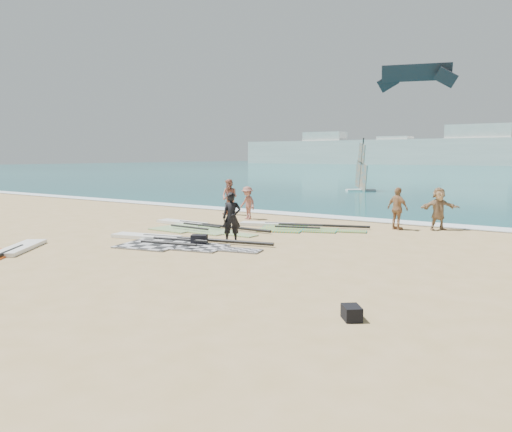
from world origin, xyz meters
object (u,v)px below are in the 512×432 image
Objects in this scene: beachgoer_left at (230,197)px; gear_bag_far at (352,313)px; gear_bag_near at (199,240)px; person_wetsuit at (232,218)px; rig_orange at (290,227)px; beachgoer_right at (439,209)px; rig_grey at (169,241)px; rig_green at (194,227)px; beachgoer_mid at (247,203)px; beachgoer_back at (398,209)px.

gear_bag_far is at bearing -47.06° from beachgoer_left.
person_wetsuit is at bearing 53.70° from gear_bag_near.
beachgoer_right reaches higher than rig_orange.
beachgoer_right is (-1.57, 12.18, 0.72)m from gear_bag_far.
rig_grey is 3.62× the size of person_wetsuit.
beachgoer_left is at bearing 134.89° from gear_bag_far.
beachgoer_left is at bearing 99.49° from rig_grey.
rig_green is 3.28× the size of beachgoer_left.
beachgoer_left is (-1.43, 4.31, 0.85)m from rig_green.
beachgoer_left reaches higher than rig_orange.
person_wetsuit is 1.12× the size of beachgoer_mid.
beachgoer_back is at bearing 40.69° from rig_grey.
beachgoer_right is at bearing 37.59° from rig_grey.
rig_orange is 5.01m from gear_bag_near.
person_wetsuit is 1.01× the size of beachgoer_back.
beachgoer_left is at bearing 21.87° from beachgoer_back.
rig_orange is 10.57× the size of gear_bag_near.
rig_orange is at bearing 52.25° from person_wetsuit.
rig_grey is 1.06× the size of rig_green.
rig_green is 8.23m from beachgoer_back.
gear_bag_near is at bearing -165.24° from person_wetsuit.
beachgoer_left reaches higher than beachgoer_mid.
rig_grey is 8.14m from beachgoer_left.
beachgoer_back is at bearing 58.07° from gear_bag_near.
beachgoer_right is at bearing 53.97° from gear_bag_near.
gear_bag_far is 0.25× the size of person_wetsuit.
beachgoer_mid reaches higher than gear_bag_near.
gear_bag_near is 8.30m from beachgoer_left.
beachgoer_right is at bearing 10.66° from rig_orange.
beachgoer_right is at bearing 97.33° from gear_bag_far.
beachgoer_back reaches higher than rig_orange.
rig_green is 3.42× the size of person_wetsuit.
beachgoer_right reaches higher than beachgoer_mid.
gear_bag_far is at bearing -38.28° from rig_grey.
beachgoer_mid is at bearing -28.29° from beachgoer_left.
gear_bag_far is 12.30m from beachgoer_right.
beachgoer_back is (7.06, 4.15, 0.80)m from rig_green.
person_wetsuit is at bearing 81.72° from beachgoer_back.
beachgoer_mid is (-3.15, 5.42, -0.09)m from person_wetsuit.
gear_bag_far is (7.29, -4.31, -0.04)m from gear_bag_near.
beachgoer_right reaches higher than rig_green.
rig_grey is 9.15m from beachgoer_back.
rig_green is 1.07× the size of rig_orange.
rig_green is at bearing 104.43° from rig_grey.
person_wetsuit reaches higher than beachgoer_mid.
gear_bag_far is 16.20m from beachgoer_left.
rig_orange is (1.65, 5.31, -0.00)m from rig_grey.
gear_bag_near is 6.83m from beachgoer_mid.
rig_orange is 12.75× the size of gear_bag_far.
rig_green is 4.62m from beachgoer_left.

